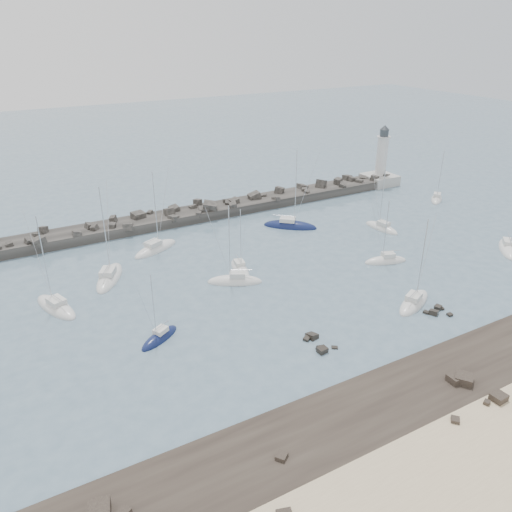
{
  "coord_description": "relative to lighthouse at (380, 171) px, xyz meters",
  "views": [
    {
      "loc": [
        -34.62,
        -48.57,
        34.98
      ],
      "look_at": [
        -1.04,
        12.0,
        2.54
      ],
      "focal_mm": 35.0,
      "sensor_mm": 36.0,
      "label": 1
    }
  ],
  "objects": [
    {
      "name": "rock_shelf",
      "position": [
        -47.07,
        -60.01,
        -3.08
      ],
      "size": [
        140.0,
        12.0,
        1.71
      ],
      "color": "black",
      "rests_on": "ground"
    },
    {
      "name": "rock_cluster_near",
      "position": [
        -51.17,
        -46.84,
        -3.06
      ],
      "size": [
        3.02,
        4.42,
        1.41
      ],
      "color": "black",
      "rests_on": "ground"
    },
    {
      "name": "ground",
      "position": [
        -47.0,
        -38.0,
        -3.09
      ],
      "size": [
        400.0,
        400.0,
        0.0
      ],
      "primitive_type": "plane",
      "color": "slate",
      "rests_on": "ground"
    },
    {
      "name": "breakwater",
      "position": [
        -54.2,
        0.0,
        -2.76
      ],
      "size": [
        115.0,
        6.99,
        5.31
      ],
      "color": "#2D2B28",
      "rests_on": "ground"
    },
    {
      "name": "sailboat_1",
      "position": [
        -77.13,
        -22.76,
        -2.95
      ],
      "size": [
        5.62,
        9.4,
        14.18
      ],
      "color": "silver",
      "rests_on": "ground"
    },
    {
      "name": "sailboat_6",
      "position": [
        -50.08,
        -24.55,
        -2.96
      ],
      "size": [
        3.35,
        7.23,
        11.1
      ],
      "color": "silver",
      "rests_on": "ground"
    },
    {
      "name": "sailboat_9",
      "position": [
        -28.25,
        -33.42,
        -2.94
      ],
      "size": [
        7.35,
        4.32,
        11.37
      ],
      "color": "silver",
      "rests_on": "ground"
    },
    {
      "name": "sailboat_2",
      "position": [
        -67.28,
        -36.43,
        -2.96
      ],
      "size": [
        6.23,
        4.75,
        9.85
      ],
      "color": "#101A45",
      "rests_on": "ground"
    },
    {
      "name": "sailboat_7",
      "position": [
        -33.97,
        -45.32,
        -2.95
      ],
      "size": [
        8.66,
        5.83,
        13.29
      ],
      "color": "silver",
      "rests_on": "ground"
    },
    {
      "name": "sailboat_3",
      "position": [
        -68.65,
        -17.67,
        -2.94
      ],
      "size": [
        7.32,
        9.9,
        15.31
      ],
      "color": "silver",
      "rests_on": "ground"
    },
    {
      "name": "sand_strip",
      "position": [
        -47.0,
        -70.0,
        -3.09
      ],
      "size": [
        140.0,
        14.0,
        1.0
      ],
      "primitive_type": "cube",
      "color": "beige",
      "rests_on": "ground"
    },
    {
      "name": "sailboat_8",
      "position": [
        -33.47,
        -12.99,
        -2.95
      ],
      "size": [
        9.67,
        8.99,
        15.88
      ],
      "color": "#101A45",
      "rests_on": "ground"
    },
    {
      "name": "rock_cluster_far",
      "position": [
        -33.0,
        -48.34,
        -2.94
      ],
      "size": [
        3.4,
        2.86,
        1.12
      ],
      "color": "black",
      "rests_on": "ground"
    },
    {
      "name": "sailboat_4",
      "position": [
        -59.15,
        -10.88,
        -2.94
      ],
      "size": [
        9.51,
        6.53,
        14.55
      ],
      "color": "silver",
      "rests_on": "ground"
    },
    {
      "name": "sailboat_10",
      "position": [
        -19.05,
        -22.21,
        -2.95
      ],
      "size": [
        3.15,
        7.78,
        12.11
      ],
      "color": "silver",
      "rests_on": "ground"
    },
    {
      "name": "sailboat_11",
      "position": [
        -6.7,
        -39.88,
        -2.95
      ],
      "size": [
        8.45,
        8.3,
        14.25
      ],
      "color": "silver",
      "rests_on": "ground"
    },
    {
      "name": "lighthouse",
      "position": [
        0.0,
        0.0,
        0.0
      ],
      "size": [
        7.0,
        7.0,
        14.6
      ],
      "color": "#A2A29D",
      "rests_on": "ground"
    },
    {
      "name": "sailboat_12",
      "position": [
        2.98,
        -15.12,
        -2.94
      ],
      "size": [
        6.88,
        6.13,
        11.43
      ],
      "color": "silver",
      "rests_on": "ground"
    },
    {
      "name": "sailboat_5",
      "position": [
        -52.64,
        -27.84,
        -2.94
      ],
      "size": [
        8.38,
        6.1,
        13.08
      ],
      "color": "silver",
      "rests_on": "ground"
    }
  ]
}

